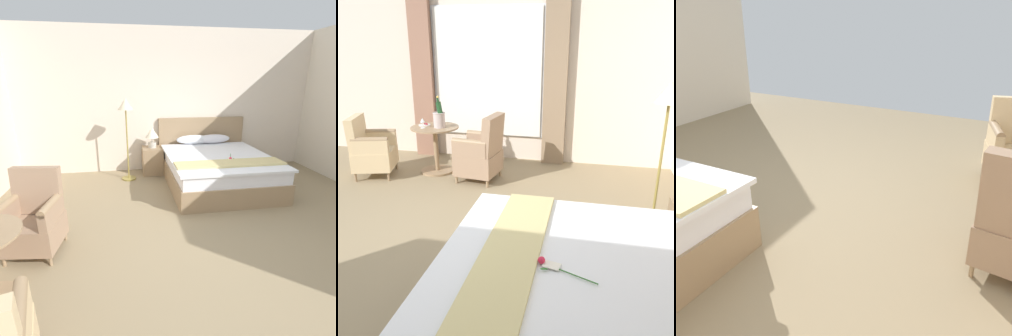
% 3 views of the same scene
% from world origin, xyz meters
% --- Properties ---
extents(ground_plane, '(7.80, 7.80, 0.00)m').
position_xyz_m(ground_plane, '(0.00, 0.00, 0.00)').
color(ground_plane, '#917D5D').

